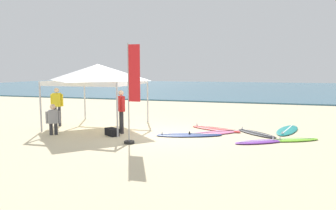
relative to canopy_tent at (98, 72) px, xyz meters
name	(u,v)px	position (x,y,z in m)	size (l,w,h in m)	color
ground_plane	(162,134)	(3.14, -0.74, -2.39)	(80.00, 80.00, 0.00)	beige
sea	(230,88)	(3.14, 29.46, -2.34)	(80.00, 36.00, 0.10)	#386B84
canopy_tent	(98,72)	(0.00, 0.00, 0.00)	(3.49, 3.49, 2.75)	#B7B7BC
surfboard_red	(215,129)	(5.04, 0.72, -2.35)	(2.35, 1.47, 0.19)	red
surfboard_purple	(260,142)	(6.85, -1.20, -2.35)	(1.92, 1.44, 0.19)	purple
surfboard_black	(256,133)	(6.70, 0.25, -2.35)	(1.77, 1.79, 0.19)	black
surfboard_navy	(189,135)	(4.24, -0.77, -2.35)	(2.62, 1.45, 0.19)	navy
surfboard_lime	(293,140)	(7.98, -0.57, -2.35)	(1.94, 1.29, 0.19)	#7AD12D
surfboard_pink	(212,133)	(5.04, -0.15, -2.35)	(2.37, 2.07, 0.19)	pink
surfboard_teal	(287,130)	(7.93, 1.27, -2.35)	(1.33, 2.65, 0.19)	#19847F
person_red	(121,109)	(1.55, -1.03, -1.40)	(0.39, 0.45, 1.71)	#2D2D33
person_yellow	(57,104)	(-1.85, -0.36, -1.40)	(0.52, 0.33, 1.71)	#383842
person_grey	(53,118)	(-0.87, -2.03, -1.73)	(0.45, 0.39, 1.20)	#2D2D33
banner_flag	(132,98)	(2.63, -2.55, -0.82)	(0.60, 0.36, 3.40)	#99999E
gear_bag_near_tent	(112,132)	(1.38, -1.55, -2.25)	(0.60, 0.32, 0.28)	black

